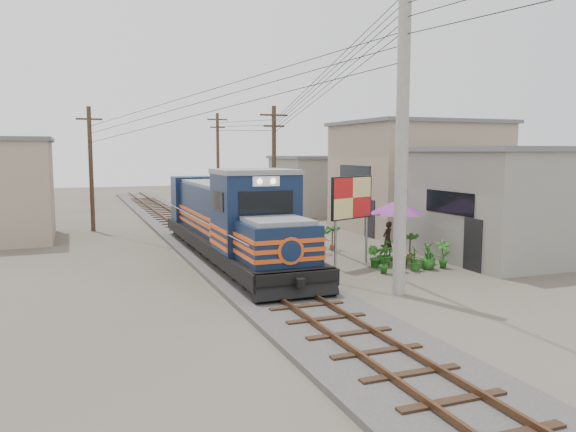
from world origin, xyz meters
name	(u,v)px	position (x,y,z in m)	size (l,w,h in m)	color
ground	(290,301)	(0.00, 0.00, 0.00)	(120.00, 120.00, 0.00)	#473F35
ballast	(213,246)	(0.00, 10.00, 0.08)	(3.60, 70.00, 0.16)	#595651
track	(213,243)	(0.00, 10.00, 0.26)	(1.15, 70.00, 0.12)	#51331E
locomotive	(230,221)	(0.00, 6.86, 1.65)	(2.77, 15.04, 3.73)	black
utility_pole_main	(402,135)	(3.50, -0.50, 5.00)	(0.40, 0.40, 10.00)	#9E9B93
wooden_pole_mid	(274,166)	(4.50, 14.00, 3.68)	(1.60, 0.24, 7.00)	#4C3826
wooden_pole_far	(218,159)	(4.80, 28.00, 3.93)	(1.60, 0.24, 7.50)	#4C3826
wooden_pole_left	(91,166)	(-5.00, 18.00, 3.68)	(1.60, 0.24, 7.00)	#4C3826
power_lines	(215,79)	(-0.14, 8.49, 7.56)	(9.65, 19.00, 3.30)	black
shophouse_front	(518,203)	(11.50, 3.00, 2.36)	(7.35, 6.30, 4.70)	gray
shophouse_mid	(417,176)	(12.50, 12.00, 3.11)	(8.40, 7.35, 6.20)	gray
shophouse_back	(321,184)	(11.00, 22.00, 2.11)	(6.30, 6.30, 4.20)	gray
billboard	(352,200)	(4.13, 3.95, 2.62)	(2.17, 0.99, 3.55)	#99999E
market_umbrella	(396,207)	(6.30, 4.21, 2.23)	(2.87, 2.87, 2.54)	black
vendor	(388,239)	(6.52, 5.20, 0.77)	(0.56, 0.37, 1.53)	black
plant_nursery	(404,256)	(5.87, 2.85, 0.48)	(3.28, 2.06, 1.12)	#225F1B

